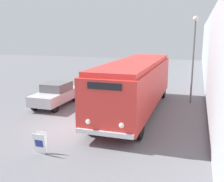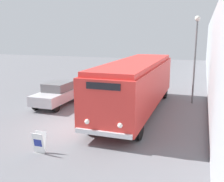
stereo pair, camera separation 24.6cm
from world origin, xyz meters
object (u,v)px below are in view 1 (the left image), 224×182
Objects in this scene: sign_board at (40,143)px; streetlamp at (194,47)px; parked_car_near at (56,94)px; parked_car_mid at (96,78)px; parked_car_far at (118,69)px; parked_car_distant at (131,63)px; vintage_bus at (136,83)px.

streetlamp is at bearing 61.74° from sign_board.
parked_car_near is 1.04× the size of parked_car_mid.
parked_car_far is 5.92m from parked_car_distant.
parked_car_far is at bearing 88.89° from parked_car_mid.
vintage_bus is 15.10m from parked_car_far.
parked_car_distant is at bearing 104.87° from vintage_bus.
parked_car_near is (-3.10, 6.71, 0.36)m from sign_board.
parked_car_near is 14.28m from parked_car_far.
parked_car_distant is at bearing 89.93° from parked_car_near.
parked_car_mid reaches higher than sign_board.
parked_car_mid is (-2.97, 13.63, 0.35)m from sign_board.
parked_car_distant is at bearing 93.87° from parked_car_far.
sign_board is 13.95m from parked_car_mid.
parked_car_far is (0.07, 14.27, -0.08)m from parked_car_near.
streetlamp is 9.77m from parked_car_near.
vintage_bus is 2.75× the size of parked_car_mid.
parked_car_distant is (-3.03, 26.91, 0.34)m from sign_board.
parked_car_near is (-8.59, -3.49, -3.08)m from streetlamp.
streetlamp is at bearing 22.27° from parked_car_near.
sign_board is at bearing -65.07° from parked_car_near.
parked_car_mid is at bearing 102.29° from sign_board.
sign_board is 21.21m from parked_car_far.
parked_car_mid is at bearing 127.99° from vintage_bus.
parked_car_near is 6.91m from parked_car_mid.
streetlamp is 19.00m from parked_car_distant.
sign_board is 12.09m from streetlamp.
parked_car_near is at bearing -86.40° from parked_car_far.
vintage_bus reaches higher than parked_car_distant.
sign_board is at bearing -79.30° from parked_car_mid.
parked_car_mid is at bearing -88.66° from parked_car_distant.
parked_car_far is at bearing 128.30° from streetlamp.
streetlamp is 14.10m from parked_car_far.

